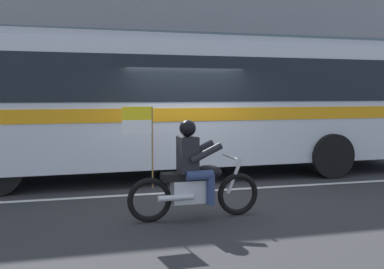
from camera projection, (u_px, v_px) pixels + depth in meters
The scene contains 7 objects.
ground_plane at pixel (186, 186), 9.29m from camera, with size 60.00×60.00×0.00m, color #2B2B2D.
sidewalk_curb at pixel (150, 151), 14.20m from camera, with size 28.00×3.80×0.15m, color #A39E93.
lane_center_stripe at pixel (193, 191), 8.71m from camera, with size 26.60×0.14×0.01m, color silver.
office_building_facade at pixel (140, 8), 15.94m from camera, with size 28.00×0.89×10.23m.
transit_bus at pixel (178, 97), 10.28m from camera, with size 12.52×2.93×3.22m.
motorcycle_with_rider at pixel (194, 177), 6.77m from camera, with size 2.20×0.64×1.78m.
fire_hydrant at pixel (2, 145), 12.20m from camera, with size 0.22×0.30×0.75m.
Camera 1 is at (-2.11, -8.90, 1.97)m, focal length 40.45 mm.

